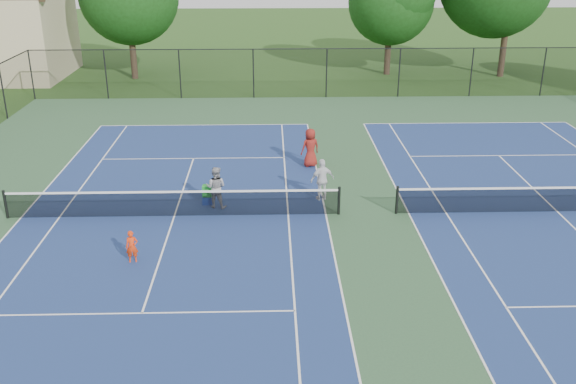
{
  "coord_description": "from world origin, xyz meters",
  "views": [
    {
      "loc": [
        -3.5,
        -21.24,
        9.46
      ],
      "look_at": [
        -2.92,
        -1.0,
        1.3
      ],
      "focal_mm": 40.0,
      "sensor_mm": 36.0,
      "label": 1
    }
  ],
  "objects_px": {
    "child_player": "(132,247)",
    "bystander_c": "(310,148)",
    "bystander_a": "(322,180)",
    "ball_crate": "(208,200)",
    "instructor": "(216,187)",
    "ball_hopper": "(207,191)"
  },
  "relations": [
    {
      "from": "child_player",
      "to": "bystander_c",
      "type": "distance_m",
      "value": 10.58
    },
    {
      "from": "bystander_a",
      "to": "ball_crate",
      "type": "height_order",
      "value": "bystander_a"
    },
    {
      "from": "bystander_a",
      "to": "bystander_c",
      "type": "distance_m",
      "value": 3.83
    },
    {
      "from": "instructor",
      "to": "child_player",
      "type": "bearing_deg",
      "value": 75.59
    },
    {
      "from": "bystander_c",
      "to": "instructor",
      "type": "bearing_deg",
      "value": 27.21
    },
    {
      "from": "bystander_a",
      "to": "ball_crate",
      "type": "bearing_deg",
      "value": -15.51
    },
    {
      "from": "child_player",
      "to": "ball_crate",
      "type": "height_order",
      "value": "child_player"
    },
    {
      "from": "ball_crate",
      "to": "bystander_c",
      "type": "bearing_deg",
      "value": 45.23
    },
    {
      "from": "instructor",
      "to": "bystander_a",
      "type": "distance_m",
      "value": 4.03
    },
    {
      "from": "ball_crate",
      "to": "ball_hopper",
      "type": "bearing_deg",
      "value": 0.0
    },
    {
      "from": "child_player",
      "to": "ball_crate",
      "type": "relative_size",
      "value": 2.66
    },
    {
      "from": "bystander_c",
      "to": "ball_hopper",
      "type": "bearing_deg",
      "value": 22.63
    },
    {
      "from": "bystander_a",
      "to": "bystander_c",
      "type": "bearing_deg",
      "value": -106.5
    },
    {
      "from": "child_player",
      "to": "bystander_a",
      "type": "height_order",
      "value": "bystander_a"
    },
    {
      "from": "instructor",
      "to": "bystander_a",
      "type": "relative_size",
      "value": 0.97
    },
    {
      "from": "bystander_a",
      "to": "bystander_c",
      "type": "xyz_separation_m",
      "value": [
        -0.22,
        3.82,
        0.03
      ]
    },
    {
      "from": "child_player",
      "to": "bystander_c",
      "type": "xyz_separation_m",
      "value": [
        6.03,
        8.69,
        0.33
      ]
    },
    {
      "from": "child_player",
      "to": "bystander_a",
      "type": "bearing_deg",
      "value": 28.79
    },
    {
      "from": "instructor",
      "to": "ball_hopper",
      "type": "relative_size",
      "value": 3.65
    },
    {
      "from": "bystander_c",
      "to": "ball_hopper",
      "type": "height_order",
      "value": "bystander_c"
    },
    {
      "from": "ball_crate",
      "to": "bystander_a",
      "type": "bearing_deg",
      "value": 4.32
    },
    {
      "from": "ball_hopper",
      "to": "bystander_a",
      "type": "bearing_deg",
      "value": 4.32
    }
  ]
}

